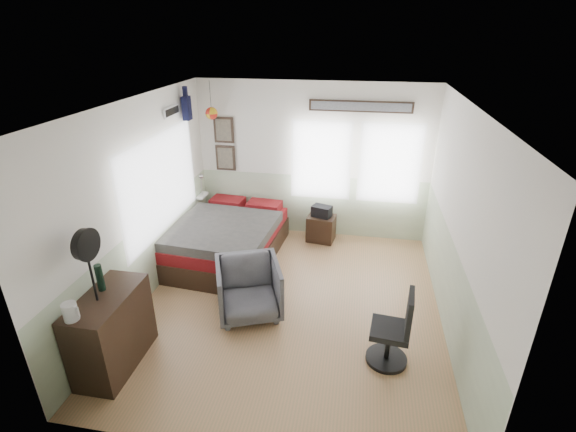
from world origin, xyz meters
name	(u,v)px	position (x,y,z in m)	size (l,w,h in m)	color
ground_plane	(290,305)	(0.00, 0.00, -0.01)	(4.00, 4.50, 0.01)	tan
room_shell	(287,190)	(-0.08, 0.19, 1.61)	(4.02, 4.52, 2.71)	white
wall_decor	(244,119)	(-1.10, 1.96, 2.10)	(3.55, 1.32, 1.44)	#2E2117
bed	(228,239)	(-1.21, 1.10, 0.33)	(1.66, 2.22, 0.67)	#2F2218
dresser	(112,331)	(-1.74, -1.40, 0.45)	(0.48, 1.00, 0.90)	#2F2218
armchair	(249,289)	(-0.50, -0.26, 0.37)	(0.80, 0.82, 0.75)	slate
nightstand	(321,228)	(0.22, 1.97, 0.23)	(0.46, 0.37, 0.46)	#2F2218
task_chair	(394,335)	(1.31, -0.84, 0.38)	(0.47, 0.47, 0.93)	black
kettle	(70,312)	(-1.83, -1.80, 0.99)	(0.16, 0.14, 0.19)	silver
bottle	(100,278)	(-1.83, -1.29, 1.05)	(0.08, 0.08, 0.31)	black
stand_fan	(86,246)	(-1.77, -1.47, 1.54)	(0.10, 0.34, 0.82)	black
black_bag	(322,211)	(0.22, 1.97, 0.56)	(0.33, 0.21, 0.19)	black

